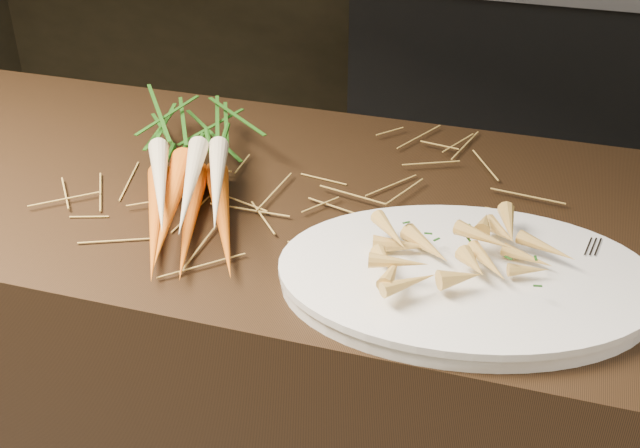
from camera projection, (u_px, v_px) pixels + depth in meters
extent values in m
cube|color=black|center=(432.00, 426.00, 1.50)|extent=(2.40, 0.70, 0.90)
cube|color=black|center=(602.00, 94.00, 2.97)|extent=(1.80, 0.60, 0.80)
cone|color=#CD5B11|center=(156.00, 222.00, 1.22)|extent=(0.17, 0.30, 0.04)
cone|color=#CD5B11|center=(189.00, 220.00, 1.22)|extent=(0.15, 0.31, 0.04)
cone|color=#CD5B11|center=(223.00, 219.00, 1.22)|extent=(0.18, 0.30, 0.04)
cone|color=#CD5B11|center=(170.00, 207.00, 1.19)|extent=(0.14, 0.31, 0.04)
cone|color=beige|center=(160.00, 185.00, 1.20)|extent=(0.17, 0.28, 0.05)
cone|color=beige|center=(190.00, 186.00, 1.19)|extent=(0.13, 0.29, 0.05)
cone|color=beige|center=(217.00, 183.00, 1.20)|extent=(0.14, 0.28, 0.05)
ellipsoid|color=#256F17|center=(198.00, 125.00, 1.43)|extent=(0.28, 0.32, 0.10)
cube|color=silver|center=(606.00, 290.00, 1.05)|extent=(0.05, 0.19, 0.00)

